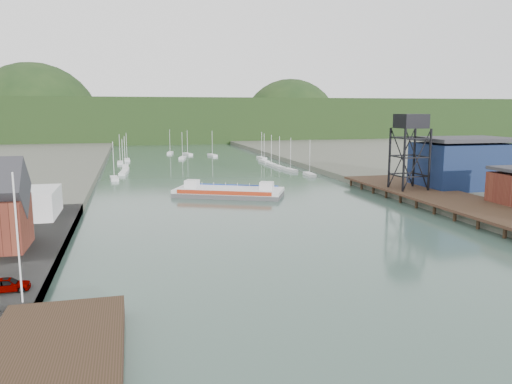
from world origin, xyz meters
name	(u,v)px	position (x,y,z in m)	size (l,w,h in m)	color
ground	(403,326)	(0.00, 0.00, 0.00)	(600.00, 600.00, 0.00)	#2B4338
west_stage	(54,356)	(-29.00, 0.00, 0.90)	(10.00, 18.00, 1.80)	black
east_pier	(453,200)	(37.00, 45.00, 1.90)	(14.00, 70.00, 2.45)	black
flagpole	(18,239)	(-33.00, 10.00, 7.60)	(0.16, 0.16, 12.00)	silver
lift_tower	(411,126)	(35.00, 58.00, 15.65)	(6.50, 6.50, 16.00)	black
blue_shed	(464,163)	(50.00, 60.00, 7.06)	(20.50, 14.50, 11.30)	#0C1A36
marina_sailboats	(198,163)	(0.08, 138.46, 0.35)	(57.71, 92.65, 0.90)	silver
distant_hills	(159,123)	(-3.98, 301.35, 10.38)	(500.00, 120.00, 80.00)	black
chain_ferry	(229,192)	(-2.01, 70.40, 0.98)	(25.46, 18.53, 3.41)	#4C4C4E
car_west_a	(7,284)	(-34.94, 13.32, 2.31)	(1.68, 4.17, 1.42)	#999999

